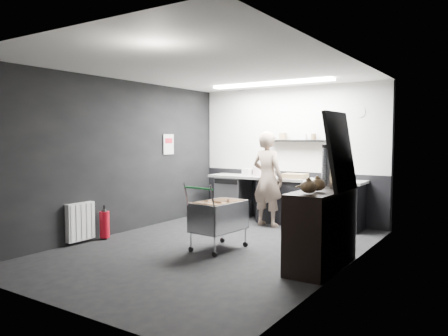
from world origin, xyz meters
The scene contains 22 objects.
floor centered at (0.00, 0.00, 0.00)m, with size 5.50×5.50×0.00m, color black.
ceiling centered at (0.00, 0.00, 2.70)m, with size 5.50×5.50×0.00m, color white.
wall_back centered at (0.00, 2.75, 1.35)m, with size 5.50×5.50×0.00m, color black.
wall_front centered at (0.00, -2.75, 1.35)m, with size 5.50×5.50×0.00m, color black.
wall_left centered at (-2.00, 0.00, 1.35)m, with size 5.50×5.50×0.00m, color black.
wall_right centered at (2.00, 0.00, 1.35)m, with size 5.50×5.50×0.00m, color black.
kitchen_wall_panel centered at (0.00, 2.73, 1.85)m, with size 3.95×0.02×1.70m, color silver.
dado_panel centered at (0.00, 2.73, 0.50)m, with size 3.95×0.02×1.00m, color black.
floating_shelf centered at (0.20, 2.62, 1.62)m, with size 1.20×0.22×0.04m, color black.
wall_clock centered at (1.40, 2.72, 2.15)m, with size 0.20×0.20×0.03m, color white.
poster centered at (-1.98, 1.30, 1.55)m, with size 0.02×0.30×0.40m, color silver.
poster_red_band centered at (-1.98, 1.30, 1.62)m, with size 0.01×0.22×0.10m, color red.
radiator centered at (-1.94, -0.90, 0.35)m, with size 0.10×0.50×0.60m, color white.
ceiling_strip centered at (0.00, 1.85, 2.67)m, with size 2.40×0.20×0.04m, color white.
prep_counter centered at (0.14, 2.42, 0.46)m, with size 3.20×0.61×0.90m.
person centered at (-0.10, 1.97, 0.90)m, with size 0.66×0.43×1.80m, color beige.
shopping_cart centered at (0.10, 0.00, 0.47)m, with size 0.61×0.94×0.99m.
sideboard centered at (1.74, 0.00, 0.63)m, with size 0.58×1.34×2.01m.
fire_extinguisher centered at (-1.85, -0.49, 0.26)m, with size 0.16×0.16×0.54m.
cardboard_box centered at (0.28, 2.37, 0.94)m, with size 0.45×0.34×0.09m, color #90764C.
pink_tub centered at (-0.57, 2.42, 0.99)m, with size 0.19×0.19×0.19m, color silver.
white_container centered at (-0.79, 2.37, 0.97)m, with size 0.16×0.13×0.14m, color white.
Camera 1 is at (3.73, -5.37, 1.68)m, focal length 35.00 mm.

